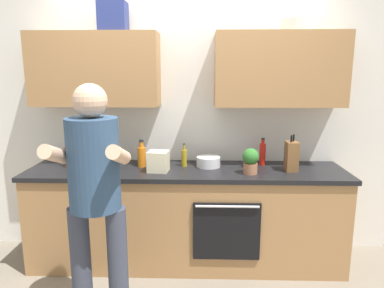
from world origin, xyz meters
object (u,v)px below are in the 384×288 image
bottle_hotsauce (262,153)px  cup_tea (249,162)px  bottle_juice (142,156)px  mixing_bowl (208,162)px  bottle_oil (184,158)px  grocery_bag_rice (158,161)px  bottle_soda (110,159)px  person_standing (95,188)px  bottle_wine (104,155)px  bottle_vinegar (68,156)px  knife_block (291,156)px  potted_herb (251,160)px

bottle_hotsauce → cup_tea: 0.17m
bottle_juice → mixing_bowl: 0.61m
bottle_oil → grocery_bag_rice: 0.28m
grocery_bag_rice → cup_tea: bearing=11.1°
bottle_soda → bottle_hotsauce: size_ratio=0.86×
person_standing → bottle_hotsauce: 1.62m
bottle_wine → cup_tea: bearing=-2.9°
bottle_vinegar → knife_block: knife_block is taller
potted_herb → bottle_juice: bearing=168.2°
knife_block → grocery_bag_rice: (-1.16, -0.06, -0.04)m
bottle_wine → mixing_bowl: size_ratio=1.03×
bottle_vinegar → bottle_wine: (0.30, 0.10, -0.01)m
bottle_vinegar → bottle_wine: 0.32m
person_standing → grocery_bag_rice: size_ratio=9.38×
person_standing → knife_block: person_standing is taller
grocery_bag_rice → knife_block: bearing=2.8°
bottle_soda → bottle_oil: (0.67, 0.08, -0.00)m
knife_block → grocery_bag_rice: 1.17m
bottle_soda → potted_herb: (1.24, -0.14, 0.03)m
bottle_soda → bottle_wine: bearing=123.3°
bottle_juice → bottle_hotsauce: bearing=4.7°
bottle_vinegar → cup_tea: bottle_vinegar is taller
person_standing → cup_tea: 1.46m
cup_tea → grocery_bag_rice: size_ratio=0.52×
bottle_vinegar → bottle_juice: bottle_juice is taller
potted_herb → cup_tea: bearing=85.3°
bottle_hotsauce → cup_tea: bottle_hotsauce is taller
bottle_hotsauce → mixing_bowl: (-0.50, -0.08, -0.06)m
bottle_wine → knife_block: size_ratio=0.70×
cup_tea → knife_block: bearing=-16.1°
person_standing → knife_block: 1.70m
knife_block → potted_herb: 0.38m
knife_block → bottle_hotsauce: bearing=139.5°
person_standing → bottle_soda: size_ratio=7.64×
bottle_vinegar → bottle_oil: size_ratio=1.07×
cup_tea → knife_block: size_ratio=0.30×
bottle_vinegar → bottle_juice: size_ratio=0.92×
person_standing → grocery_bag_rice: bearing=65.9°
bottle_hotsauce → potted_herb: bearing=-117.0°
mixing_bowl → knife_block: (0.72, -0.11, 0.09)m
bottle_soda → bottle_oil: 0.67m
bottle_vinegar → mixing_bowl: bearing=2.0°
person_standing → bottle_juice: bearing=79.9°
knife_block → mixing_bowl: bearing=171.1°
person_standing → bottle_juice: 0.91m
cup_tea → mixing_bowl: 0.37m
person_standing → knife_block: (1.50, 0.80, 0.04)m
bottle_juice → knife_block: 1.34m
bottle_oil → bottle_wine: bearing=175.8°
bottle_juice → bottle_wine: size_ratio=1.12×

